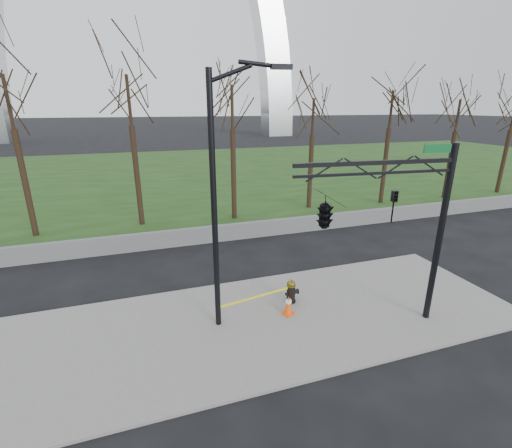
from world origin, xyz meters
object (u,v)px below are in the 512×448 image
object	(u,v)px
fire_hydrant	(291,291)
traffic_signal_mast	(349,210)
street_light	(221,189)
traffic_cone	(288,305)

from	to	relation	value
fire_hydrant	traffic_signal_mast	xyz separation A→B (m)	(0.81, -2.05, 3.62)
traffic_signal_mast	fire_hydrant	bearing A→B (deg)	117.33
fire_hydrant	street_light	bearing A→B (deg)	-169.71
traffic_cone	traffic_signal_mast	size ratio (longest dim) A/B	0.12
fire_hydrant	street_light	xyz separation A→B (m)	(-2.64, -0.54, 4.17)
traffic_cone	traffic_signal_mast	xyz separation A→B (m)	(1.24, -1.32, 3.69)
traffic_signal_mast	traffic_cone	bearing A→B (deg)	138.97
traffic_signal_mast	street_light	bearing A→B (deg)	162.11
traffic_cone	street_light	size ratio (longest dim) A/B	0.09
street_light	traffic_signal_mast	bearing A→B (deg)	-17.48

